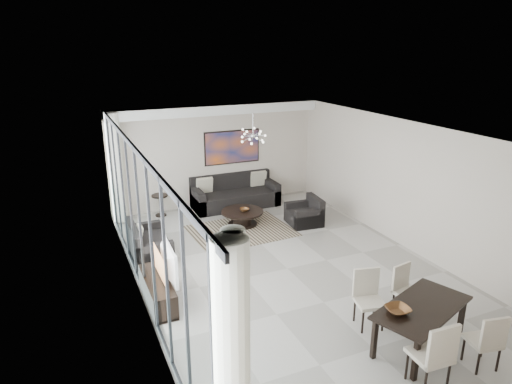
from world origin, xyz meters
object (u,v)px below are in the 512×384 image
television (164,262)px  tv_console (158,291)px  dining_table (422,311)px  sofa_main (235,196)px  coffee_table (242,217)px

television → tv_console: bearing=100.4°
tv_console → dining_table: size_ratio=0.78×
sofa_main → television: bearing=-125.2°
sofa_main → television: television is taller
tv_console → television: size_ratio=1.35×
television → coffee_table: bearing=-41.0°
sofa_main → television: 5.23m
coffee_table → sofa_main: 1.48m
sofa_main → tv_console: size_ratio=1.67×
coffee_table → television: (-2.65, -2.82, 0.56)m
coffee_table → dining_table: (0.62, -5.74, 0.40)m
sofa_main → dining_table: bearing=-87.8°
coffee_table → television: 3.91m
television → dining_table: size_ratio=0.58×
tv_console → dining_table: dining_table is taller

